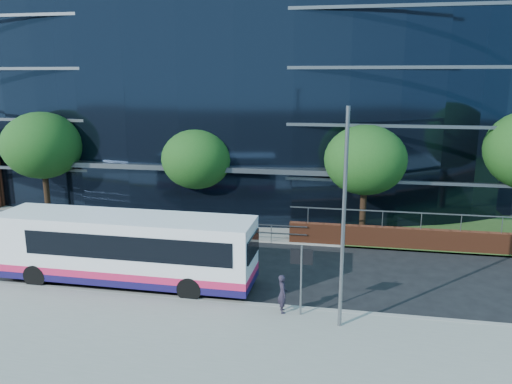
% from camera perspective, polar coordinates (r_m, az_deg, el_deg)
% --- Properties ---
extents(ground, '(200.00, 200.00, 0.00)m').
position_cam_1_polar(ground, '(22.16, -6.38, -11.28)').
color(ground, black).
rests_on(ground, ground).
extents(pavement_near, '(80.00, 8.00, 0.15)m').
position_cam_1_polar(pavement_near, '(17.94, -11.25, -17.40)').
color(pavement_near, gray).
rests_on(pavement_near, ground).
extents(kerb, '(80.00, 0.25, 0.16)m').
position_cam_1_polar(kerb, '(21.26, -7.18, -12.15)').
color(kerb, gray).
rests_on(kerb, ground).
extents(yellow_line_outer, '(80.00, 0.08, 0.01)m').
position_cam_1_polar(yellow_line_outer, '(21.46, -7.01, -12.11)').
color(yellow_line_outer, gold).
rests_on(yellow_line_outer, ground).
extents(yellow_line_inner, '(80.00, 0.08, 0.01)m').
position_cam_1_polar(yellow_line_inner, '(21.59, -6.89, -11.95)').
color(yellow_line_inner, gold).
rests_on(yellow_line_inner, ground).
extents(far_forecourt, '(50.00, 8.00, 0.10)m').
position_cam_1_polar(far_forecourt, '(33.83, -10.69, -2.71)').
color(far_forecourt, gray).
rests_on(far_forecourt, ground).
extents(glass_office, '(44.00, 23.10, 16.00)m').
position_cam_1_polar(glass_office, '(41.38, -3.50, 11.49)').
color(glass_office, black).
rests_on(glass_office, ground).
extents(guard_railings, '(24.00, 0.05, 1.10)m').
position_cam_1_polar(guard_railings, '(30.94, -16.89, -3.06)').
color(guard_railings, slate).
rests_on(guard_railings, ground).
extents(street_sign, '(0.85, 0.09, 2.80)m').
position_cam_1_polar(street_sign, '(19.06, 5.21, -8.38)').
color(street_sign, slate).
rests_on(street_sign, pavement_near).
extents(tree_far_a, '(4.95, 4.95, 6.98)m').
position_cam_1_polar(tree_far_a, '(34.38, -23.25, 4.90)').
color(tree_far_a, black).
rests_on(tree_far_a, ground).
extents(tree_far_b, '(4.29, 4.29, 6.05)m').
position_cam_1_polar(tree_far_b, '(30.56, -6.78, 3.74)').
color(tree_far_b, black).
rests_on(tree_far_b, ground).
extents(tree_far_c, '(4.62, 4.62, 6.51)m').
position_cam_1_polar(tree_far_c, '(28.65, 12.39, 3.57)').
color(tree_far_c, black).
rests_on(tree_far_c, ground).
extents(streetlight_east, '(0.15, 0.77, 8.00)m').
position_cam_1_polar(streetlight_east, '(17.72, 10.02, -2.39)').
color(streetlight_east, slate).
rests_on(streetlight_east, pavement_near).
extents(city_bus, '(11.65, 2.80, 3.14)m').
position_cam_1_polar(city_bus, '(22.98, -14.46, -6.25)').
color(city_bus, white).
rests_on(city_bus, ground).
extents(pedestrian, '(0.53, 0.65, 1.54)m').
position_cam_1_polar(pedestrian, '(19.69, 3.05, -11.51)').
color(pedestrian, '#231D2C').
rests_on(pedestrian, pavement_near).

